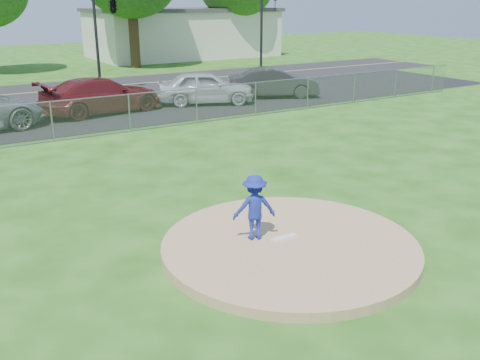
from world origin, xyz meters
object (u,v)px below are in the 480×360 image
at_px(traffic_signal_right, 264,26).
at_px(parked_car_darkred, 102,95).
at_px(parked_car_pearl, 206,87).
at_px(commercial_building, 183,32).
at_px(pitcher, 254,207).
at_px(traffic_signal_center, 111,8).
at_px(parked_car_charcoal, 273,83).

relative_size(traffic_signal_right, parked_car_darkred, 0.99).
relative_size(traffic_signal_right, parked_car_pearl, 1.16).
bearing_deg(traffic_signal_right, commercial_building, 83.71).
distance_m(pitcher, parked_car_darkred, 15.77).
bearing_deg(traffic_signal_center, parked_car_pearl, -68.55).
bearing_deg(pitcher, commercial_building, -94.67).
xyz_separation_m(commercial_building, traffic_signal_right, (-1.76, -16.00, 1.20)).
bearing_deg(parked_car_pearl, parked_car_darkred, 107.73).
bearing_deg(traffic_signal_center, parked_car_charcoal, -44.93).
relative_size(parked_car_darkred, parked_car_charcoal, 1.19).
xyz_separation_m(traffic_signal_right, parked_car_charcoal, (-3.77, -6.48, -2.57)).
bearing_deg(commercial_building, parked_car_darkred, -124.14).
bearing_deg(pitcher, traffic_signal_right, -105.41).
xyz_separation_m(commercial_building, parked_car_darkred, (-14.76, -21.77, -1.33)).
distance_m(commercial_building, parked_car_charcoal, 23.19).
relative_size(pitcher, parked_car_darkred, 0.25).
xyz_separation_m(pitcher, parked_car_charcoal, (11.00, 14.96, -0.11)).
bearing_deg(commercial_building, traffic_signal_right, -96.29).
bearing_deg(traffic_signal_center, commercial_building, 53.06).
xyz_separation_m(parked_car_darkred, parked_car_charcoal, (9.23, -0.71, -0.04)).
bearing_deg(parked_car_charcoal, parked_car_darkred, 109.96).
bearing_deg(traffic_signal_right, traffic_signal_center, -180.00).
bearing_deg(pitcher, parked_car_charcoal, -107.18).
bearing_deg(traffic_signal_right, parked_car_pearl, -141.19).
bearing_deg(traffic_signal_right, parked_car_darkred, -156.06).
bearing_deg(parked_car_charcoal, traffic_signal_center, 69.45).
height_order(pitcher, parked_car_charcoal, pitcher).
height_order(parked_car_darkred, parked_car_pearl, parked_car_pearl).
height_order(traffic_signal_center, traffic_signal_right, same).
height_order(traffic_signal_right, pitcher, traffic_signal_right).
distance_m(commercial_building, parked_car_darkred, 26.34).
xyz_separation_m(commercial_building, parked_car_pearl, (-9.57, -22.28, -1.32)).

